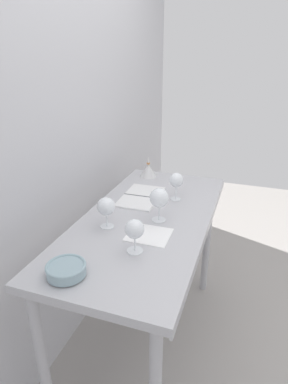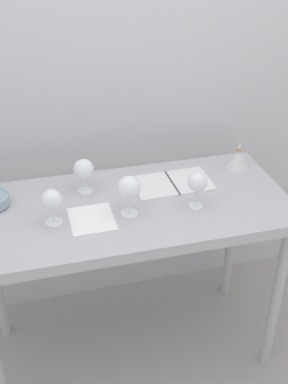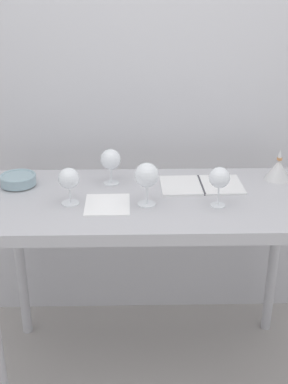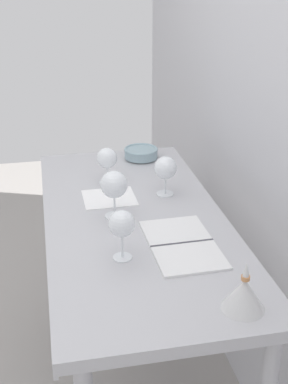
{
  "view_description": "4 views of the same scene",
  "coord_description": "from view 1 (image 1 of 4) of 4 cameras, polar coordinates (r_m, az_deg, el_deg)",
  "views": [
    {
      "loc": [
        -1.46,
        -0.5,
        1.7
      ],
      "look_at": [
        0.08,
        0.04,
        1.01
      ],
      "focal_mm": 30.48,
      "sensor_mm": 36.0,
      "label": 1
    },
    {
      "loc": [
        -0.38,
        -1.7,
        2.04
      ],
      "look_at": [
        0.06,
        -0.03,
        0.97
      ],
      "focal_mm": 45.13,
      "sensor_mm": 36.0,
      "label": 2
    },
    {
      "loc": [
        -0.07,
        -1.92,
        1.77
      ],
      "look_at": [
        -0.02,
        -0.04,
        0.94
      ],
      "focal_mm": 47.15,
      "sensor_mm": 36.0,
      "label": 3
    },
    {
      "loc": [
        1.64,
        -0.3,
        1.77
      ],
      "look_at": [
        0.02,
        0.02,
        1.01
      ],
      "focal_mm": 48.14,
      "sensor_mm": 36.0,
      "label": 4
    }
  ],
  "objects": [
    {
      "name": "back_wall",
      "position": [
        1.81,
        -14.75,
        9.53
      ],
      "size": [
        3.8,
        0.04,
        2.6
      ],
      "primitive_type": "cube",
      "color": "silver",
      "rests_on": "ground_plane"
    },
    {
      "name": "decanter_funnel",
      "position": [
        2.29,
        0.75,
        3.85
      ],
      "size": [
        0.12,
        0.12,
        0.14
      ],
      "color": "silver",
      "rests_on": "steel_counter"
    },
    {
      "name": "ground_plane",
      "position": [
        2.3,
        0.23,
        -24.65
      ],
      "size": [
        6.0,
        6.0,
        0.0
      ],
      "primitive_type": "plane",
      "color": "#9D9893"
    },
    {
      "name": "wine_glass_near_right",
      "position": [
        1.91,
        5.68,
        1.99
      ],
      "size": [
        0.08,
        0.08,
        0.16
      ],
      "color": "white",
      "rests_on": "steel_counter"
    },
    {
      "name": "open_notebook",
      "position": [
        1.97,
        -0.54,
        -0.8
      ],
      "size": [
        0.36,
        0.22,
        0.01
      ],
      "rotation": [
        0.0,
        0.0,
        0.02
      ],
      "color": "white",
      "rests_on": "steel_counter"
    },
    {
      "name": "tasting_bowl",
      "position": [
        1.34,
        -13.47,
        -13.04
      ],
      "size": [
        0.16,
        0.16,
        0.05
      ],
      "color": "beige",
      "rests_on": "steel_counter"
    },
    {
      "name": "tasting_sheet_upper",
      "position": [
        1.57,
        0.85,
        -7.47
      ],
      "size": [
        0.18,
        0.21,
        0.0
      ],
      "primitive_type": "cube",
      "rotation": [
        0.0,
        0.0,
        0.01
      ],
      "color": "white",
      "rests_on": "steel_counter"
    },
    {
      "name": "steel_counter",
      "position": [
        1.79,
        0.46,
        -7.37
      ],
      "size": [
        1.4,
        0.65,
        0.9
      ],
      "color": "#B2B2B8",
      "rests_on": "ground_plane"
    },
    {
      "name": "wine_glass_far_left",
      "position": [
        1.6,
        -6.64,
        -2.64
      ],
      "size": [
        0.09,
        0.09,
        0.16
      ],
      "color": "white",
      "rests_on": "steel_counter"
    },
    {
      "name": "wine_glass_near_left",
      "position": [
        1.4,
        -1.64,
        -6.67
      ],
      "size": [
        0.08,
        0.08,
        0.15
      ],
      "color": "white",
      "rests_on": "steel_counter"
    },
    {
      "name": "wine_glass_near_center",
      "position": [
        1.65,
        2.67,
        -1.14
      ],
      "size": [
        0.1,
        0.1,
        0.18
      ],
      "color": "white",
      "rests_on": "steel_counter"
    }
  ]
}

